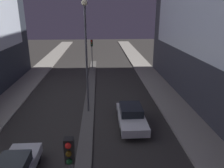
# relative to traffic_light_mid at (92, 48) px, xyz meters

# --- Properties ---
(median_strip) EXTENTS (0.95, 34.38, 0.12)m
(median_strip) POSITION_rel_traffic_light_mid_xyz_m (0.00, -10.79, -3.34)
(median_strip) COLOR #56544F
(median_strip) RESTS_ON ground
(traffic_light_mid) EXTENTS (0.32, 0.42, 4.47)m
(traffic_light_mid) POSITION_rel_traffic_light_mid_xyz_m (0.00, 0.00, 0.00)
(traffic_light_mid) COLOR #4C4C51
(traffic_light_mid) RESTS_ON median_strip
(street_lamp) EXTENTS (0.46, 0.46, 9.13)m
(street_lamp) POSITION_rel_traffic_light_mid_xyz_m (0.00, -13.35, 2.47)
(street_lamp) COLOR #4C4C51
(street_lamp) RESTS_ON median_strip
(car_right_lane) EXTENTS (1.95, 4.67, 1.49)m
(car_right_lane) POSITION_rel_traffic_light_mid_xyz_m (3.40, -15.82, -2.64)
(car_right_lane) COLOR silver
(car_right_lane) RESTS_ON ground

